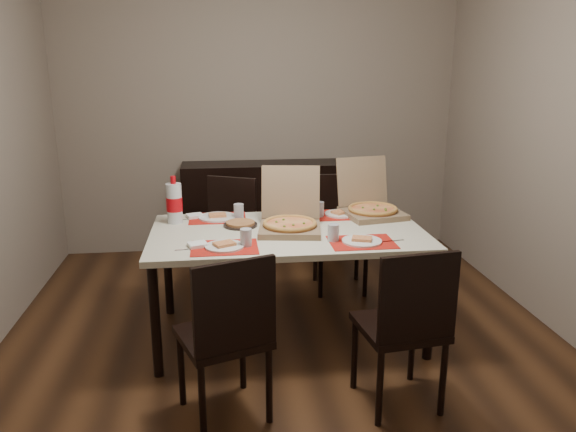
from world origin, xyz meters
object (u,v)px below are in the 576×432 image
object	(u,v)px
chair_far_left	(227,231)
soda_bottle	(174,203)
chair_near_right	(406,323)
pizza_box_center	(290,221)
chair_near_left	(227,332)
dip_bowl	(296,218)
sideboard	(262,209)
chair_far_right	(339,227)
dining_table	(288,240)

from	to	relation	value
chair_far_left	soda_bottle	distance (m)	0.75
chair_near_right	chair_far_left	world-z (taller)	same
pizza_box_center	chair_near_left	bearing A→B (deg)	-114.97
pizza_box_center	dip_bowl	size ratio (longest dim) A/B	3.91
sideboard	chair_far_left	distance (m)	0.94
chair_near_left	pizza_box_center	distance (m)	1.08
chair_far_left	chair_far_right	world-z (taller)	same
chair_far_right	soda_bottle	world-z (taller)	soda_bottle
chair_near_right	dip_bowl	bearing A→B (deg)	109.69
dining_table	pizza_box_center	bearing A→B (deg)	38.08
chair_near_left	chair_far_right	bearing A→B (deg)	61.61
chair_near_left	chair_far_right	size ratio (longest dim) A/B	1.00
chair_far_right	sideboard	bearing A→B (deg)	123.07
chair_near_left	dip_bowl	size ratio (longest dim) A/B	7.37
sideboard	chair_near_left	size ratio (longest dim) A/B	1.61
chair_far_left	pizza_box_center	bearing A→B (deg)	-63.32
chair_far_left	sideboard	bearing A→B (deg)	67.90
chair_near_right	chair_far_left	distance (m)	1.98
chair_near_left	soda_bottle	size ratio (longest dim) A/B	2.83
chair_far_right	dip_bowl	bearing A→B (deg)	-126.85
chair_near_right	chair_far_right	bearing A→B (deg)	89.37
chair_near_left	soda_bottle	xyz separation A→B (m)	(-0.33, 1.21, 0.38)
dining_table	dip_bowl	distance (m)	0.27
soda_bottle	chair_near_left	bearing A→B (deg)	-74.80
chair_near_left	sideboard	bearing A→B (deg)	81.71
dining_table	chair_far_left	world-z (taller)	chair_far_left
chair_far_right	pizza_box_center	world-z (taller)	pizza_box_center
chair_far_left	dip_bowl	xyz separation A→B (m)	(0.48, -0.59, 0.25)
chair_far_left	dining_table	bearing A→B (deg)	-64.47
dining_table	chair_far_left	xyz separation A→B (m)	(-0.39, 0.83, -0.17)
sideboard	chair_near_left	world-z (taller)	chair_near_left
sideboard	chair_near_right	distance (m)	2.69
pizza_box_center	soda_bottle	size ratio (longest dim) A/B	1.50
chair_far_left	chair_far_right	distance (m)	0.92
chair_near_left	chair_far_left	xyz separation A→B (m)	(0.03, 1.76, 0.00)
chair_far_left	dip_bowl	size ratio (longest dim) A/B	7.37
chair_far_right	chair_near_right	bearing A→B (deg)	-90.63
chair_far_right	soda_bottle	distance (m)	1.44
pizza_box_center	soda_bottle	xyz separation A→B (m)	(-0.77, 0.27, 0.08)
pizza_box_center	chair_near_right	bearing A→B (deg)	-62.61
pizza_box_center	dip_bowl	distance (m)	0.24
chair_near_right	sideboard	bearing A→B (deg)	101.73
pizza_box_center	soda_bottle	world-z (taller)	pizza_box_center
pizza_box_center	chair_far_left	bearing A→B (deg)	116.68
sideboard	pizza_box_center	world-z (taller)	pizza_box_center
chair_near_right	soda_bottle	world-z (taller)	soda_bottle
chair_far_left	dip_bowl	bearing A→B (deg)	-50.73
dining_table	chair_near_right	xyz separation A→B (m)	(0.51, -0.94, -0.17)
chair_far_right	pizza_box_center	bearing A→B (deg)	-122.08
dining_table	chair_near_right	distance (m)	1.08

